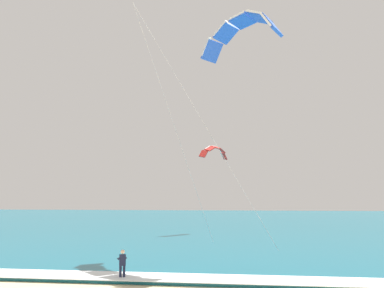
{
  "coord_description": "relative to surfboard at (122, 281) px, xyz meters",
  "views": [
    {
      "loc": [
        7.24,
        -8.16,
        4.5
      ],
      "look_at": [
        4.03,
        16.55,
        7.95
      ],
      "focal_mm": 36.58,
      "sensor_mm": 36.0,
      "label": 1
    }
  ],
  "objects": [
    {
      "name": "kite_distant",
      "position": [
        3.16,
        27.52,
        10.36
      ],
      "size": [
        3.41,
        3.99,
        1.7
      ],
      "color": "red"
    },
    {
      "name": "kitesurfer",
      "position": [
        -0.01,
        0.02,
        0.91
      ],
      "size": [
        0.65,
        0.65,
        1.69
      ],
      "color": "#191E38",
      "rests_on": "ground"
    },
    {
      "name": "kite_primary",
      "position": [
        6.62,
        6.89,
        17.05
      ],
      "size": [
        9.44,
        9.43,
        17.01
      ],
      "color": "blue"
    },
    {
      "name": "surf_foam",
      "position": [
        -0.63,
        0.33,
        0.19
      ],
      "size": [
        200.0,
        2.42,
        0.04
      ],
      "primitive_type": "cube",
      "color": "white",
      "rests_on": "sea"
    },
    {
      "name": "sea",
      "position": [
        -0.63,
        59.33,
        0.07
      ],
      "size": [
        200.0,
        120.0,
        0.2
      ],
      "primitive_type": "cube",
      "color": "#146075",
      "rests_on": "ground"
    },
    {
      "name": "surfboard",
      "position": [
        0.0,
        0.0,
        0.0
      ],
      "size": [
        0.96,
        1.46,
        0.09
      ],
      "color": "yellow",
      "rests_on": "ground"
    }
  ]
}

